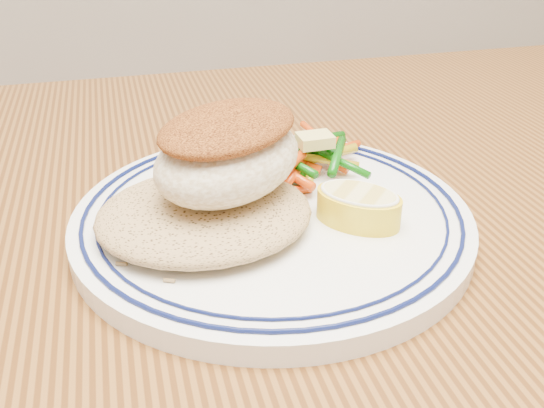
{
  "coord_description": "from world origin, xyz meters",
  "views": [
    {
      "loc": [
        -0.11,
        -0.31,
        0.97
      ],
      "look_at": [
        -0.01,
        0.05,
        0.77
      ],
      "focal_mm": 40.0,
      "sensor_mm": 36.0,
      "label": 1
    }
  ],
  "objects_px": {
    "dining_table": "(303,369)",
    "plate": "(272,217)",
    "fish_fillet": "(228,151)",
    "lemon_wedge": "(358,205)",
    "rice_pilaf": "(204,210)",
    "vegetable_pile": "(304,158)"
  },
  "relations": [
    {
      "from": "rice_pilaf",
      "to": "vegetable_pile",
      "type": "relative_size",
      "value": 1.33
    },
    {
      "from": "rice_pilaf",
      "to": "dining_table",
      "type": "bearing_deg",
      "value": -28.93
    },
    {
      "from": "rice_pilaf",
      "to": "lemon_wedge",
      "type": "relative_size",
      "value": 1.87
    },
    {
      "from": "plate",
      "to": "rice_pilaf",
      "type": "xyz_separation_m",
      "value": [
        -0.05,
        -0.01,
        0.02
      ]
    },
    {
      "from": "lemon_wedge",
      "to": "plate",
      "type": "bearing_deg",
      "value": 149.88
    },
    {
      "from": "dining_table",
      "to": "lemon_wedge",
      "type": "height_order",
      "value": "lemon_wedge"
    },
    {
      "from": "rice_pilaf",
      "to": "fish_fillet",
      "type": "distance_m",
      "value": 0.04
    },
    {
      "from": "plate",
      "to": "vegetable_pile",
      "type": "relative_size",
      "value": 2.58
    },
    {
      "from": "dining_table",
      "to": "lemon_wedge",
      "type": "bearing_deg",
      "value": 20.13
    },
    {
      "from": "dining_table",
      "to": "fish_fillet",
      "type": "relative_size",
      "value": 10.75
    },
    {
      "from": "rice_pilaf",
      "to": "fish_fillet",
      "type": "xyz_separation_m",
      "value": [
        0.02,
        0.01,
        0.04
      ]
    },
    {
      "from": "fish_fillet",
      "to": "vegetable_pile",
      "type": "distance_m",
      "value": 0.1
    },
    {
      "from": "plate",
      "to": "rice_pilaf",
      "type": "distance_m",
      "value": 0.05
    },
    {
      "from": "fish_fillet",
      "to": "lemon_wedge",
      "type": "distance_m",
      "value": 0.09
    },
    {
      "from": "dining_table",
      "to": "vegetable_pile",
      "type": "xyz_separation_m",
      "value": [
        0.03,
        0.1,
        0.13
      ]
    },
    {
      "from": "vegetable_pile",
      "to": "lemon_wedge",
      "type": "height_order",
      "value": "vegetable_pile"
    },
    {
      "from": "dining_table",
      "to": "plate",
      "type": "bearing_deg",
      "value": 104.64
    },
    {
      "from": "plate",
      "to": "rice_pilaf",
      "type": "relative_size",
      "value": 1.95
    },
    {
      "from": "dining_table",
      "to": "rice_pilaf",
      "type": "relative_size",
      "value": 10.42
    },
    {
      "from": "vegetable_pile",
      "to": "rice_pilaf",
      "type": "bearing_deg",
      "value": -145.3
    },
    {
      "from": "dining_table",
      "to": "rice_pilaf",
      "type": "distance_m",
      "value": 0.14
    },
    {
      "from": "vegetable_pile",
      "to": "lemon_wedge",
      "type": "distance_m",
      "value": 0.08
    }
  ]
}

